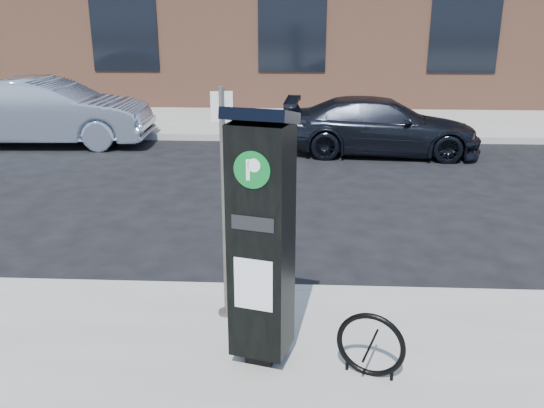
# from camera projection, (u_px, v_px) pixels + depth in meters

# --- Properties ---
(ground) EXTENTS (120.00, 120.00, 0.00)m
(ground) POSITION_uv_depth(u_px,v_px,m) (270.00, 298.00, 6.31)
(ground) COLOR black
(ground) RESTS_ON ground
(sidewalk_far) EXTENTS (60.00, 12.00, 0.15)m
(sidewalk_far) POSITION_uv_depth(u_px,v_px,m) (292.00, 101.00, 19.54)
(sidewalk_far) COLOR gray
(sidewalk_far) RESTS_ON ground
(curb_near) EXTENTS (60.00, 0.12, 0.16)m
(curb_near) POSITION_uv_depth(u_px,v_px,m) (270.00, 293.00, 6.27)
(curb_near) COLOR #9E9B93
(curb_near) RESTS_ON ground
(curb_far) EXTENTS (60.00, 0.12, 0.16)m
(curb_far) POSITION_uv_depth(u_px,v_px,m) (288.00, 138.00, 13.88)
(curb_far) COLOR #9E9B93
(curb_far) RESTS_ON ground
(parking_kiosk) EXTENTS (0.60, 0.56, 2.19)m
(parking_kiosk) POSITION_uv_depth(u_px,v_px,m) (261.00, 237.00, 4.60)
(parking_kiosk) COLOR black
(parking_kiosk) RESTS_ON sidewalk_near
(sign_pole) EXTENTS (0.20, 0.18, 2.22)m
(sign_pole) POSITION_uv_depth(u_px,v_px,m) (225.00, 208.00, 5.34)
(sign_pole) COLOR #57524D
(sign_pole) RESTS_ON sidewalk_near
(bike_rack) EXTENTS (0.55, 0.24, 0.57)m
(bike_rack) POSITION_uv_depth(u_px,v_px,m) (371.00, 345.00, 4.65)
(bike_rack) COLOR black
(bike_rack) RESTS_ON sidewalk_near
(car_silver) EXTENTS (4.75, 1.86, 1.54)m
(car_silver) POSITION_uv_depth(u_px,v_px,m) (48.00, 112.00, 13.31)
(car_silver) COLOR #8997AE
(car_silver) RESTS_ON ground
(car_dark) EXTENTS (4.29, 1.96, 1.22)m
(car_dark) POSITION_uv_depth(u_px,v_px,m) (381.00, 126.00, 12.51)
(car_dark) COLOR black
(car_dark) RESTS_ON ground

